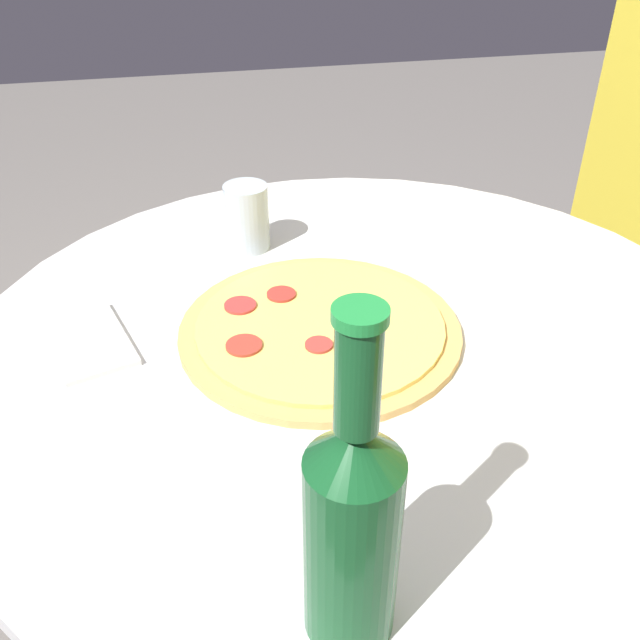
% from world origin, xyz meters
% --- Properties ---
extents(table, '(0.97, 0.97, 0.74)m').
position_xyz_m(table, '(0.00, 0.00, 0.53)').
color(table, silver).
rests_on(table, ground_plane).
extents(pizza, '(0.34, 0.34, 0.02)m').
position_xyz_m(pizza, '(-0.01, -0.05, 0.75)').
color(pizza, tan).
rests_on(pizza, table).
extents(beer_bottle, '(0.07, 0.07, 0.29)m').
position_xyz_m(beer_bottle, '(0.36, -0.11, 0.85)').
color(beer_bottle, '#144C23').
rests_on(beer_bottle, table).
extents(drinking_glass, '(0.06, 0.06, 0.10)m').
position_xyz_m(drinking_glass, '(-0.25, -0.11, 0.79)').
color(drinking_glass, '#ADBCC6').
rests_on(drinking_glass, table).
extents(napkin, '(0.16, 0.12, 0.01)m').
position_xyz_m(napkin, '(-0.05, -0.32, 0.75)').
color(napkin, white).
rests_on(napkin, table).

